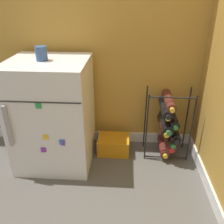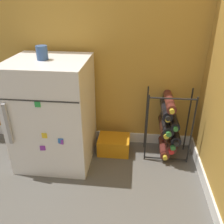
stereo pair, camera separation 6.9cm
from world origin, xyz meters
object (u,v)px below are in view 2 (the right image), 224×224
mini_fridge (54,113)px  soda_box (114,145)px  wine_rack (168,126)px  fridge_top_cup (42,53)px

mini_fridge → soda_box: (0.45, 0.12, -0.34)m
wine_rack → soda_box: 0.48m
mini_fridge → wine_rack: bearing=7.8°
mini_fridge → soda_box: bearing=14.7°
soda_box → mini_fridge: bearing=-165.3°
mini_fridge → fridge_top_cup: 0.46m
mini_fridge → fridge_top_cup: size_ratio=8.67×
mini_fridge → fridge_top_cup: bearing=-166.9°
wine_rack → soda_box: size_ratio=2.19×
wine_rack → fridge_top_cup: bearing=-172.1°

